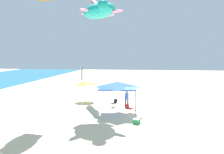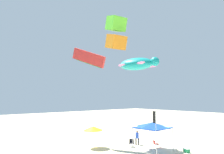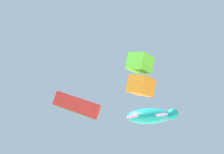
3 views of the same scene
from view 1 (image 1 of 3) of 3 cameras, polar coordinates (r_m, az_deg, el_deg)
name	(u,v)px [view 1 (image 1 of 3)]	position (r m, az deg, el deg)	size (l,w,h in m)	color
ground	(140,115)	(21.15, 6.69, -9.13)	(120.00, 120.00, 0.10)	beige
canopy_tent	(118,85)	(20.86, 1.42, -1.96)	(3.26, 3.35, 2.90)	#B7B7BC
beach_umbrella	(86,83)	(26.63, -6.40, -1.42)	(2.15, 2.15, 2.38)	silver
folding_chair_facing_ocean	(114,102)	(23.76, 0.52, -6.17)	(0.80, 0.81, 0.82)	black
folding_chair_right_of_tent	(129,108)	(21.53, 4.17, -7.42)	(0.75, 0.79, 0.82)	black
cooler_box	(137,121)	(18.38, 6.00, -10.56)	(0.73, 0.61, 0.40)	#1E8C4C
banner_flag	(82,88)	(18.95, -7.35, -2.55)	(0.36, 0.06, 4.42)	silver
person_beachcomber	(127,98)	(23.80, 3.58, -4.97)	(0.39, 0.39, 1.63)	black
kite_turtle_teal	(99,11)	(21.80, -3.08, 15.69)	(4.65, 4.41, 1.77)	teal
kite_parafoil_red	(97,9)	(29.01, -3.71, 16.03)	(4.88, 2.04, 3.04)	red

